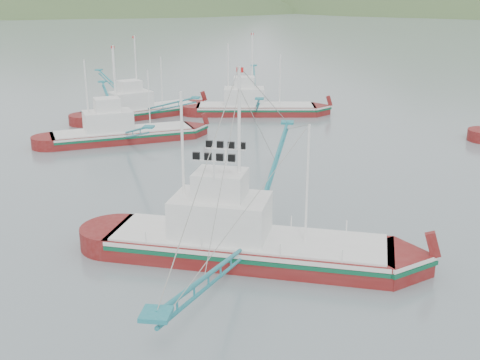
# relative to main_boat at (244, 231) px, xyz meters

# --- Properties ---
(ground) EXTENTS (1200.00, 1200.00, 0.00)m
(ground) POSITION_rel_main_boat_xyz_m (-0.87, -0.90, -1.78)
(ground) COLOR slate
(ground) RESTS_ON ground
(main_boat) EXTENTS (16.88, 29.88, 12.12)m
(main_boat) POSITION_rel_main_boat_xyz_m (0.00, 0.00, 0.00)
(main_boat) COLOR #630F0E
(main_boat) RESTS_ON ground
(bg_boat_left) EXTENTS (16.01, 24.22, 10.49)m
(bg_boat_left) POSITION_rel_main_boat_xyz_m (-15.76, 26.22, 0.39)
(bg_boat_left) COLOR #630F0E
(bg_boat_left) RESTS_ON ground
(bg_boat_far) EXTENTS (15.01, 26.41, 10.74)m
(bg_boat_far) POSITION_rel_main_boat_xyz_m (-3.64, 41.36, -0.14)
(bg_boat_far) COLOR #630F0E
(bg_boat_far) RESTS_ON ground
(bg_boat_extra) EXTENTS (20.93, 22.10, 10.49)m
(bg_boat_extra) POSITION_rel_main_boat_xyz_m (-17.18, 38.11, 0.47)
(bg_boat_extra) COLOR #630F0E
(bg_boat_extra) RESTS_ON ground
(headland_left) EXTENTS (448.00, 308.00, 210.00)m
(headland_left) POSITION_rel_main_boat_xyz_m (-180.87, 359.10, -1.78)
(headland_left) COLOR #3D572D
(headland_left) RESTS_ON ground
(ridge_distant) EXTENTS (960.00, 400.00, 240.00)m
(ridge_distant) POSITION_rel_main_boat_xyz_m (29.13, 559.10, -1.78)
(ridge_distant) COLOR slate
(ridge_distant) RESTS_ON ground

